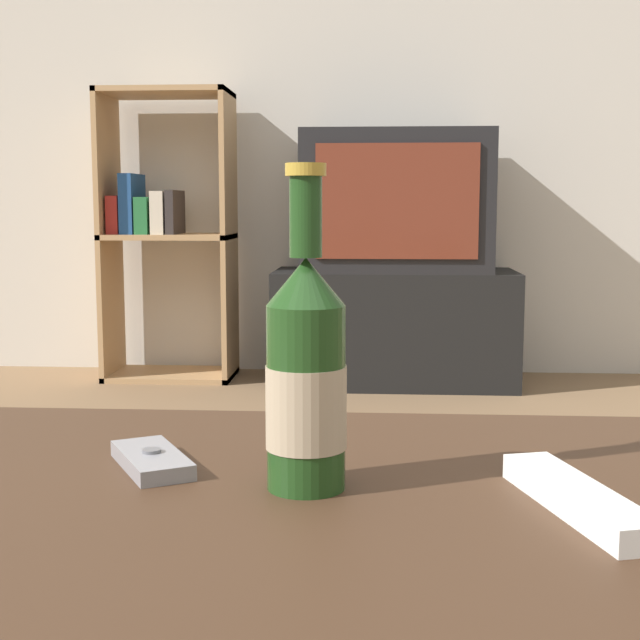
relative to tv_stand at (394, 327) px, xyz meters
name	(u,v)px	position (x,y,z in m)	size (l,w,h in m)	color
back_wall	(357,44)	(-0.15, 0.28, 1.09)	(8.00, 0.05, 2.60)	beige
coffee_table	(245,620)	(-0.15, -2.75, 0.17)	(1.17, 0.77, 0.44)	#422B1C
tv_stand	(394,327)	(0.00, 0.00, 0.00)	(0.90, 0.41, 0.43)	black
television	(396,202)	(0.00, 0.00, 0.47)	(0.69, 0.42, 0.51)	black
bookshelf	(163,230)	(-0.89, 0.06, 0.36)	(0.49, 0.30, 1.10)	tan
beer_bottle	(306,375)	(-0.12, -2.63, 0.32)	(0.07, 0.07, 0.26)	#1E4219
cell_phone	(152,460)	(-0.26, -2.59, 0.24)	(0.10, 0.12, 0.02)	gray
remote_control	(578,499)	(0.09, -2.68, 0.24)	(0.09, 0.19, 0.02)	white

